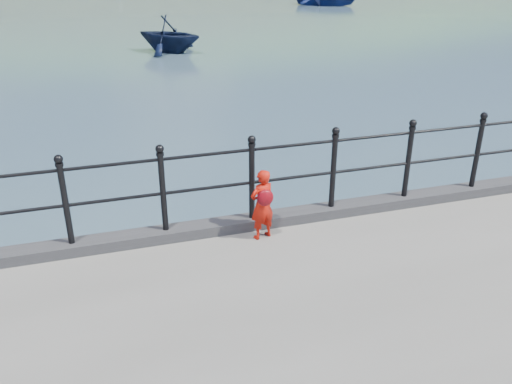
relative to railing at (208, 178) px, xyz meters
name	(u,v)px	position (x,y,z in m)	size (l,w,h in m)	color
ground	(210,287)	(0.00, 0.15, -1.82)	(600.00, 600.00, 0.00)	#2D4251
kerb	(210,228)	(0.00, 0.00, -0.75)	(60.00, 0.30, 0.15)	#28282B
railing	(208,178)	(0.00, 0.00, 0.00)	(18.11, 0.11, 1.20)	black
far_shore	(177,11)	(38.34, 239.56, -24.39)	(830.00, 200.00, 156.00)	#333A21
child	(262,204)	(0.64, -0.33, -0.32)	(0.41, 0.35, 0.98)	red
launch_navy	(169,34)	(2.34, 19.02, -1.00)	(2.70, 3.13, 1.65)	black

